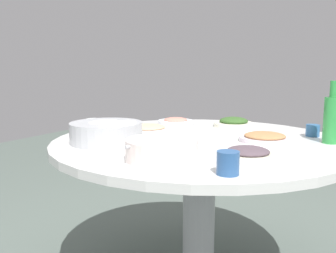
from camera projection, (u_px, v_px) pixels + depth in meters
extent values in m
cylinder|color=#99999E|center=(199.00, 217.00, 1.70)|extent=(0.15, 0.15, 0.68)
cylinder|color=silver|center=(200.00, 143.00, 1.65)|extent=(1.32, 1.32, 0.03)
cylinder|color=#B2B5BA|center=(106.00, 132.00, 1.56)|extent=(0.31, 0.31, 0.09)
ellipsoid|color=white|center=(106.00, 131.00, 1.56)|extent=(0.26, 0.26, 0.10)
cube|color=white|center=(119.00, 123.00, 1.50)|extent=(0.16, 0.09, 0.01)
cylinder|color=white|center=(162.00, 150.00, 1.26)|extent=(0.25, 0.25, 0.07)
cylinder|color=#34190C|center=(162.00, 152.00, 1.26)|extent=(0.22, 0.22, 0.05)
cylinder|color=silver|center=(161.00, 142.00, 1.26)|extent=(0.25, 0.13, 0.01)
cylinder|color=white|center=(176.00, 122.00, 2.08)|extent=(0.20, 0.20, 0.02)
ellipsoid|color=#D87A6A|center=(176.00, 120.00, 2.08)|extent=(0.14, 0.14, 0.03)
cylinder|color=silver|center=(265.00, 139.00, 1.59)|extent=(0.22, 0.22, 0.02)
ellipsoid|color=#A37247|center=(265.00, 136.00, 1.59)|extent=(0.18, 0.18, 0.03)
cylinder|color=#EBE5C9|center=(248.00, 155.00, 1.30)|extent=(0.20, 0.20, 0.02)
ellipsoid|color=#4F4048|center=(248.00, 151.00, 1.30)|extent=(0.15, 0.15, 0.03)
cylinder|color=silver|center=(148.00, 130.00, 1.85)|extent=(0.23, 0.23, 0.02)
ellipsoid|color=#DBAC7E|center=(148.00, 127.00, 1.84)|extent=(0.18, 0.18, 0.03)
cylinder|color=#ECE9CE|center=(234.00, 125.00, 2.01)|extent=(0.22, 0.22, 0.02)
ellipsoid|color=#2F5222|center=(234.00, 121.00, 2.00)|extent=(0.16, 0.16, 0.04)
cylinder|color=#2C8D3E|center=(331.00, 120.00, 1.54)|extent=(0.07, 0.07, 0.20)
cylinder|color=#2C8D3E|center=(334.00, 89.00, 1.52)|extent=(0.03, 0.03, 0.07)
cylinder|color=white|center=(93.00, 125.00, 1.85)|extent=(0.08, 0.08, 0.06)
cylinder|color=#2A538A|center=(228.00, 163.00, 1.09)|extent=(0.07, 0.07, 0.07)
cylinder|color=#2B5C8F|center=(313.00, 130.00, 1.72)|extent=(0.06, 0.06, 0.06)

